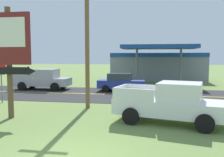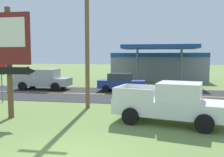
# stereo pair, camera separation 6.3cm
# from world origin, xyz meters

# --- Properties ---
(road_asphalt) EXTENTS (140.00, 8.00, 0.02)m
(road_asphalt) POSITION_xyz_m (0.00, 13.00, 0.01)
(road_asphalt) COLOR #2B2B2D
(road_asphalt) RESTS_ON ground
(road_centre_line) EXTENTS (126.00, 0.20, 0.01)m
(road_centre_line) POSITION_xyz_m (0.00, 13.00, 0.02)
(road_centre_line) COLOR gold
(road_centre_line) RESTS_ON road_asphalt
(motel_sign) EXTENTS (2.79, 0.54, 5.63)m
(motel_sign) POSITION_xyz_m (-4.64, 4.33, 3.59)
(motel_sign) COLOR brown
(motel_sign) RESTS_ON ground
(stop_sign) EXTENTS (0.80, 0.08, 2.95)m
(stop_sign) POSITION_xyz_m (-7.65, 8.12, 2.03)
(stop_sign) COLOR slate
(stop_sign) RESTS_ON ground
(utility_pole) EXTENTS (1.91, 0.26, 8.81)m
(utility_pole) POSITION_xyz_m (-1.44, 7.51, 4.70)
(utility_pole) COLOR brown
(utility_pole) RESTS_ON ground
(gas_station) EXTENTS (12.00, 11.50, 4.40)m
(gas_station) POSITION_xyz_m (3.06, 26.51, 1.94)
(gas_station) COLOR gray
(gas_station) RESTS_ON ground
(pickup_white_parked_on_lawn) EXTENTS (5.51, 3.11, 1.96)m
(pickup_white_parked_on_lawn) POSITION_xyz_m (3.39, 4.80, 0.96)
(pickup_white_parked_on_lawn) COLOR silver
(pickup_white_parked_on_lawn) RESTS_ON ground
(pickup_silver_on_road) EXTENTS (5.20, 2.24, 1.96)m
(pickup_silver_on_road) POSITION_xyz_m (-7.85, 15.00, 0.96)
(pickup_silver_on_road) COLOR #A8AAAF
(pickup_silver_on_road) RESTS_ON ground
(car_blue_far_lane) EXTENTS (4.20, 2.00, 1.64)m
(car_blue_far_lane) POSITION_xyz_m (-0.36, 15.00, 0.83)
(car_blue_far_lane) COLOR #233893
(car_blue_far_lane) RESTS_ON ground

